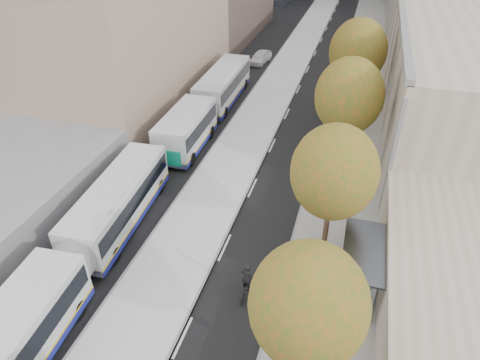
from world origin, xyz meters
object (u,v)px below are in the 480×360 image
at_px(distant_car, 260,57).
at_px(bus_far, 209,101).
at_px(bus_near, 86,245).
at_px(cyclist, 247,285).
at_px(bus_shelter, 367,258).

bearing_deg(distant_car, bus_far, -83.82).
bearing_deg(bus_near, cyclist, -1.52).
distance_m(bus_near, bus_far, 18.44).
bearing_deg(bus_far, distant_car, 86.73).
bearing_deg(distant_car, bus_near, -82.60).
relative_size(bus_near, distant_car, 4.15).
height_order(bus_near, cyclist, bus_near).
xyz_separation_m(bus_far, cyclist, (8.32, -18.10, -0.83)).
bearing_deg(bus_near, distant_car, 85.03).
relative_size(bus_shelter, cyclist, 2.09).
height_order(bus_near, distant_car, bus_near).
xyz_separation_m(cyclist, distant_car, (-7.70, 33.59, -0.09)).
xyz_separation_m(bus_near, bus_far, (0.03, 18.44, 0.09)).
distance_m(bus_shelter, distant_car, 34.24).
xyz_separation_m(bus_shelter, bus_near, (-13.59, -2.26, -0.67)).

